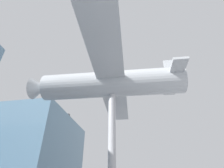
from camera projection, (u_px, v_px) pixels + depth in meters
The scene contains 3 objects.
glass_pavilion_right at pixel (5, 161), 21.30m from camera, with size 11.77×15.98×10.70m.
support_pylon_central at pixel (112, 151), 10.76m from camera, with size 0.50×0.50×7.78m.
suspended_airplane at pixel (109, 84), 13.41m from camera, with size 14.84×12.17×2.88m.
Camera 1 is at (-11.14, -1.87, 1.61)m, focal length 28.00 mm.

